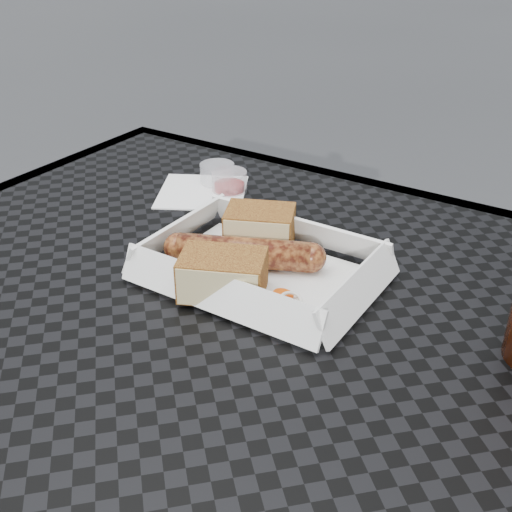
% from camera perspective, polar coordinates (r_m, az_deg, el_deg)
% --- Properties ---
extents(patio_table, '(0.80, 0.80, 0.74)m').
position_cam_1_polar(patio_table, '(0.73, -6.93, -8.05)').
color(patio_table, black).
rests_on(patio_table, ground).
extents(food_tray, '(0.22, 0.15, 0.00)m').
position_cam_1_polar(food_tray, '(0.71, 0.44, -1.63)').
color(food_tray, white).
rests_on(food_tray, patio_table).
extents(bratwurst, '(0.17, 0.09, 0.03)m').
position_cam_1_polar(bratwurst, '(0.71, -1.09, 0.32)').
color(bratwurst, brown).
rests_on(bratwurst, food_tray).
extents(bread_near, '(0.09, 0.08, 0.05)m').
position_cam_1_polar(bread_near, '(0.75, 0.34, 2.43)').
color(bread_near, brown).
rests_on(bread_near, food_tray).
extents(bread_far, '(0.10, 0.09, 0.04)m').
position_cam_1_polar(bread_far, '(0.66, -2.97, -1.67)').
color(bread_far, brown).
rests_on(bread_far, food_tray).
extents(veg_garnish, '(0.03, 0.03, 0.00)m').
position_cam_1_polar(veg_garnish, '(0.65, 2.98, -4.39)').
color(veg_garnish, '#DE4E09').
rests_on(veg_garnish, food_tray).
extents(napkin, '(0.16, 0.16, 0.00)m').
position_cam_1_polar(napkin, '(0.92, -4.79, 5.70)').
color(napkin, white).
rests_on(napkin, patio_table).
extents(condiment_cup_sauce, '(0.05, 0.05, 0.03)m').
position_cam_1_polar(condiment_cup_sauce, '(0.91, -2.39, 6.63)').
color(condiment_cup_sauce, '#930D0A').
rests_on(condiment_cup_sauce, patio_table).
extents(condiment_cup_empty, '(0.05, 0.05, 0.03)m').
position_cam_1_polar(condiment_cup_empty, '(0.94, -3.47, 7.30)').
color(condiment_cup_empty, silver).
rests_on(condiment_cup_empty, patio_table).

